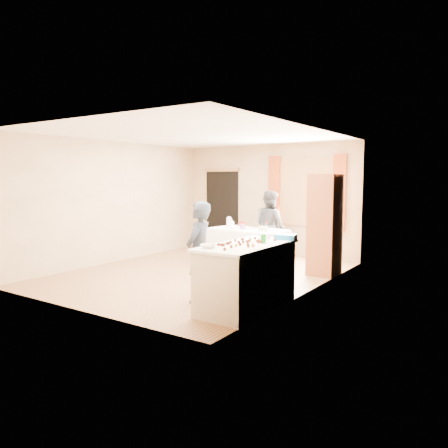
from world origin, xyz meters
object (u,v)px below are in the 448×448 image
Objects in this scene: cabinet at (325,225)px; woman at (270,226)px; party_table at (248,243)px; girl at (199,252)px; counter at (247,276)px; chair at (267,246)px.

cabinet is 1.67m from woman.
party_table is 1.17× the size of girl.
counter is at bearing -53.90° from party_table.
chair is (-0.01, 0.87, -0.16)m from party_table.
chair reaches higher than counter.
party_table is (-1.60, 2.73, -0.01)m from counter.
counter is at bearing -92.13° from cabinet.
counter reaches higher than party_table.
girl reaches higher than party_table.
counter is at bearing 84.55° from girl.
counter is 0.96× the size of party_table.
cabinet reaches higher than counter.
woman is (-0.67, 3.47, 0.03)m from girl.
girl is (-0.75, -0.11, 0.29)m from counter.
chair is 0.58m from woman.
cabinet is 2.92m from girl.
woman is at bearing -58.48° from chair.
woman is at bearing 112.87° from counter.
woman is at bearing 155.91° from cabinet.
counter is 1.75× the size of chair.
cabinet is 1.14× the size of counter.
girl is 0.96× the size of woman.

